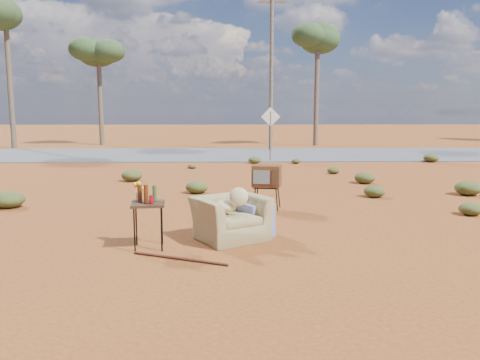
{
  "coord_description": "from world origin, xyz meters",
  "views": [
    {
      "loc": [
        -0.18,
        -6.97,
        1.98
      ],
      "look_at": [
        0.01,
        1.13,
        0.8
      ],
      "focal_mm": 35.0,
      "sensor_mm": 36.0,
      "label": 1
    }
  ],
  "objects": [
    {
      "name": "ground",
      "position": [
        0.0,
        0.0,
        0.0
      ],
      "size": [
        140.0,
        140.0,
        0.0
      ],
      "primitive_type": "plane",
      "color": "brown",
      "rests_on": "ground"
    },
    {
      "name": "highway",
      "position": [
        0.0,
        15.0,
        0.02
      ],
      "size": [
        140.0,
        7.0,
        0.04
      ],
      "primitive_type": "cube",
      "color": "#565659",
      "rests_on": "ground"
    },
    {
      "name": "armchair",
      "position": [
        -0.1,
        0.22,
        0.42
      ],
      "size": [
        1.35,
        1.29,
        0.91
      ],
      "rotation": [
        0.0,
        0.0,
        0.53
      ],
      "color": "olive",
      "rests_on": "ground"
    },
    {
      "name": "tv_unit",
      "position": [
        0.59,
        2.49,
        0.68
      ],
      "size": [
        0.65,
        0.57,
        0.91
      ],
      "rotation": [
        0.0,
        0.0,
        -0.22
      ],
      "color": "black",
      "rests_on": "ground"
    },
    {
      "name": "side_table",
      "position": [
        -1.39,
        -0.27,
        0.7
      ],
      "size": [
        0.53,
        0.53,
        0.96
      ],
      "rotation": [
        0.0,
        0.0,
        0.12
      ],
      "color": "#382714",
      "rests_on": "ground"
    },
    {
      "name": "rusty_bar",
      "position": [
        -0.86,
        -0.86,
        0.02
      ],
      "size": [
        1.33,
        0.61,
        0.04
      ],
      "primitive_type": "cylinder",
      "rotation": [
        0.0,
        1.57,
        -0.41
      ],
      "color": "#502115",
      "rests_on": "ground"
    },
    {
      "name": "road_sign",
      "position": [
        1.5,
        12.0,
        1.5
      ],
      "size": [
        0.78,
        0.06,
        2.19
      ],
      "color": "brown",
      "rests_on": "ground"
    },
    {
      "name": "eucalyptus_left",
      "position": [
        -12.0,
        19.0,
        6.92
      ],
      "size": [
        3.2,
        3.2,
        8.1
      ],
      "color": "brown",
      "rests_on": "ground"
    },
    {
      "name": "eucalyptus_near_left",
      "position": [
        -8.0,
        22.0,
        5.45
      ],
      "size": [
        3.2,
        3.2,
        6.6
      ],
      "color": "brown",
      "rests_on": "ground"
    },
    {
      "name": "eucalyptus_center",
      "position": [
        5.0,
        21.0,
        6.43
      ],
      "size": [
        3.2,
        3.2,
        7.6
      ],
      "color": "brown",
      "rests_on": "ground"
    },
    {
      "name": "utility_pole_center",
      "position": [
        2.0,
        17.5,
        4.15
      ],
      "size": [
        1.4,
        0.2,
        8.0
      ],
      "color": "brown",
      "rests_on": "ground"
    },
    {
      "name": "scrub_patch",
      "position": [
        -0.82,
        4.41,
        0.14
      ],
      "size": [
        17.49,
        8.07,
        0.33
      ],
      "color": "#484D21",
      "rests_on": "ground"
    }
  ]
}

